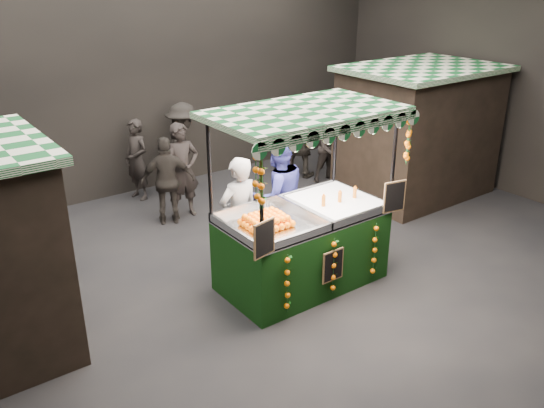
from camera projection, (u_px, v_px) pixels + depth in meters
ground at (290, 286)px, 8.36m from camera, size 12.00×12.00×0.00m
market_hall at (294, 52)px, 7.05m from camera, size 12.10×10.10×5.05m
neighbour_stall_right at (418, 131)px, 11.37m from camera, size 3.00×2.20×2.60m
juice_stall at (304, 234)px, 8.13m from camera, size 2.71×1.60×2.63m
vendor_grey at (239, 216)px, 8.43m from camera, size 0.70×0.48×1.85m
vendor_blue at (277, 197)px, 8.91m from camera, size 1.07×0.88×2.02m
shopper_0 at (182, 171)px, 10.42m from camera, size 0.68×0.47×1.79m
shopper_1 at (331, 148)px, 12.22m from camera, size 0.82×0.68×1.50m
shopper_2 at (168, 181)px, 10.14m from camera, size 1.03×0.72×1.63m
shopper_3 at (184, 148)px, 11.60m from camera, size 1.21×1.38×1.86m
shopper_5 at (299, 136)px, 12.45m from camera, size 1.41×1.72×1.84m
shopper_6 at (137, 160)px, 11.26m from camera, size 0.53×0.67×1.63m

